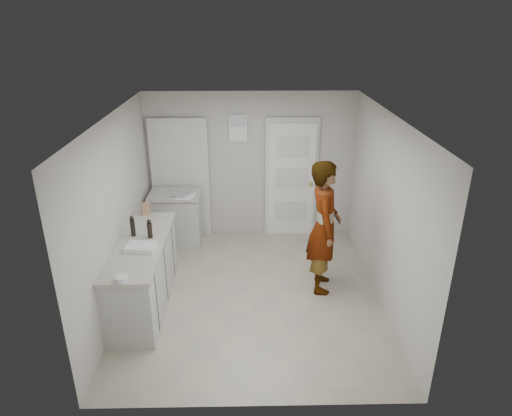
{
  "coord_description": "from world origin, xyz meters",
  "views": [
    {
      "loc": [
        -0.06,
        -5.43,
        3.63
      ],
      "look_at": [
        0.06,
        0.4,
        1.14
      ],
      "focal_mm": 32.0,
      "sensor_mm": 36.0,
      "label": 1
    }
  ],
  "objects_px": {
    "spice_jar": "(151,225)",
    "oil_cruet_b": "(133,226)",
    "cake_mix_box": "(146,209)",
    "baking_dish": "(141,247)",
    "person": "(324,227)",
    "oil_cruet_a": "(150,229)",
    "egg_bowl": "(122,278)"
  },
  "relations": [
    {
      "from": "cake_mix_box",
      "to": "spice_jar",
      "type": "height_order",
      "value": "cake_mix_box"
    },
    {
      "from": "cake_mix_box",
      "to": "baking_dish",
      "type": "xyz_separation_m",
      "value": [
        0.15,
        -1.08,
        -0.07
      ]
    },
    {
      "from": "baking_dish",
      "to": "oil_cruet_a",
      "type": "bearing_deg",
      "value": 81.04
    },
    {
      "from": "oil_cruet_a",
      "to": "oil_cruet_b",
      "type": "relative_size",
      "value": 0.92
    },
    {
      "from": "cake_mix_box",
      "to": "baking_dish",
      "type": "height_order",
      "value": "cake_mix_box"
    },
    {
      "from": "baking_dish",
      "to": "egg_bowl",
      "type": "xyz_separation_m",
      "value": [
        -0.06,
        -0.72,
        -0.0
      ]
    },
    {
      "from": "cake_mix_box",
      "to": "egg_bowl",
      "type": "height_order",
      "value": "cake_mix_box"
    },
    {
      "from": "oil_cruet_b",
      "to": "egg_bowl",
      "type": "bearing_deg",
      "value": -83.68
    },
    {
      "from": "person",
      "to": "spice_jar",
      "type": "distance_m",
      "value": 2.37
    },
    {
      "from": "oil_cruet_b",
      "to": "baking_dish",
      "type": "distance_m",
      "value": 0.44
    },
    {
      "from": "baking_dish",
      "to": "egg_bowl",
      "type": "distance_m",
      "value": 0.72
    },
    {
      "from": "oil_cruet_b",
      "to": "egg_bowl",
      "type": "xyz_separation_m",
      "value": [
        0.12,
        -1.11,
        -0.11
      ]
    },
    {
      "from": "person",
      "to": "baking_dish",
      "type": "distance_m",
      "value": 2.44
    },
    {
      "from": "cake_mix_box",
      "to": "baking_dish",
      "type": "bearing_deg",
      "value": -102.8
    },
    {
      "from": "cake_mix_box",
      "to": "egg_bowl",
      "type": "relative_size",
      "value": 1.31
    },
    {
      "from": "cake_mix_box",
      "to": "spice_jar",
      "type": "relative_size",
      "value": 2.61
    },
    {
      "from": "spice_jar",
      "to": "egg_bowl",
      "type": "relative_size",
      "value": 0.5
    },
    {
      "from": "person",
      "to": "cake_mix_box",
      "type": "distance_m",
      "value": 2.58
    },
    {
      "from": "person",
      "to": "spice_jar",
      "type": "xyz_separation_m",
      "value": [
        -2.37,
        0.09,
        0.01
      ]
    },
    {
      "from": "spice_jar",
      "to": "baking_dish",
      "type": "bearing_deg",
      "value": -90.69
    },
    {
      "from": "person",
      "to": "baking_dish",
      "type": "height_order",
      "value": "person"
    },
    {
      "from": "oil_cruet_b",
      "to": "baking_dish",
      "type": "height_order",
      "value": "oil_cruet_b"
    },
    {
      "from": "oil_cruet_b",
      "to": "person",
      "type": "bearing_deg",
      "value": 3.63
    },
    {
      "from": "spice_jar",
      "to": "oil_cruet_b",
      "type": "relative_size",
      "value": 0.26
    },
    {
      "from": "oil_cruet_a",
      "to": "baking_dish",
      "type": "distance_m",
      "value": 0.35
    },
    {
      "from": "person",
      "to": "spice_jar",
      "type": "relative_size",
      "value": 26.08
    },
    {
      "from": "spice_jar",
      "to": "egg_bowl",
      "type": "distance_m",
      "value": 1.37
    },
    {
      "from": "spice_jar",
      "to": "oil_cruet_b",
      "type": "xyz_separation_m",
      "value": [
        -0.19,
        -0.26,
        0.1
      ]
    },
    {
      "from": "spice_jar",
      "to": "egg_bowl",
      "type": "xyz_separation_m",
      "value": [
        -0.07,
        -1.37,
        -0.01
      ]
    },
    {
      "from": "oil_cruet_a",
      "to": "spice_jar",
      "type": "bearing_deg",
      "value": 97.96
    },
    {
      "from": "person",
      "to": "baking_dish",
      "type": "relative_size",
      "value": 4.91
    },
    {
      "from": "cake_mix_box",
      "to": "spice_jar",
      "type": "xyz_separation_m",
      "value": [
        0.16,
        -0.43,
        -0.06
      ]
    }
  ]
}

